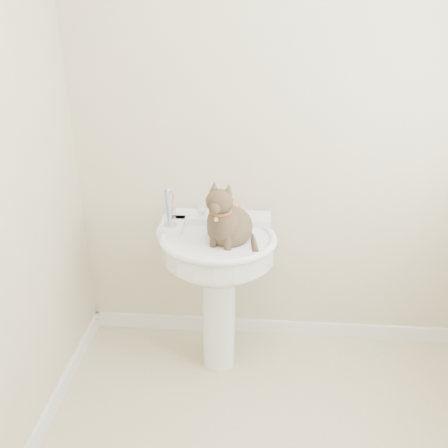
# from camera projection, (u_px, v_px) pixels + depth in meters

# --- Properties ---
(wall_back) EXTENTS (2.20, 0.00, 2.50)m
(wall_back) POSITION_uv_depth(u_px,v_px,m) (287.00, 128.00, 2.48)
(wall_back) COLOR beige
(wall_back) RESTS_ON ground
(baseboard_back) EXTENTS (2.20, 0.02, 0.09)m
(baseboard_back) POSITION_uv_depth(u_px,v_px,m) (276.00, 327.00, 2.98)
(baseboard_back) COLOR white
(baseboard_back) RESTS_ON floor
(pedestal_sink) EXTENTS (0.59, 0.58, 0.81)m
(pedestal_sink) POSITION_uv_depth(u_px,v_px,m) (218.00, 262.00, 2.49)
(pedestal_sink) COLOR white
(pedestal_sink) RESTS_ON floor
(faucet) EXTENTS (0.28, 0.12, 0.14)m
(faucet) POSITION_uv_depth(u_px,v_px,m) (221.00, 211.00, 2.54)
(faucet) COLOR silver
(faucet) RESTS_ON pedestal_sink
(soap_bar) EXTENTS (0.10, 0.07, 0.03)m
(soap_bar) POSITION_uv_depth(u_px,v_px,m) (236.00, 209.00, 2.62)
(soap_bar) COLOR #DA5919
(soap_bar) RESTS_ON pedestal_sink
(toothbrush_cup) EXTENTS (0.07, 0.07, 0.18)m
(toothbrush_cup) POSITION_uv_depth(u_px,v_px,m) (170.00, 216.00, 2.45)
(toothbrush_cup) COLOR silver
(toothbrush_cup) RESTS_ON pedestal_sink
(cat) EXTENTS (0.24, 0.31, 0.45)m
(cat) POSITION_uv_depth(u_px,v_px,m) (228.00, 223.00, 2.36)
(cat) COLOR brown
(cat) RESTS_ON pedestal_sink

